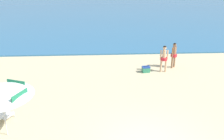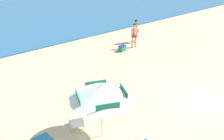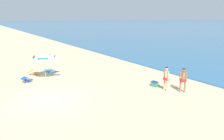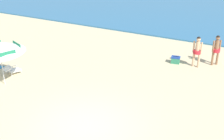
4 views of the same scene
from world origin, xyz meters
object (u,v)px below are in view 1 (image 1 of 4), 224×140
at_px(lounge_chair_beside_umbrella, 3,115).
at_px(person_standing_beside, 164,57).
at_px(person_standing_near_shore, 174,53).
at_px(beach_umbrella_striped_main, 0,90).
at_px(cooler_box, 146,69).

xyz_separation_m(lounge_chair_beside_umbrella, person_standing_beside, (8.41, 5.51, 0.74)).
height_order(lounge_chair_beside_umbrella, person_standing_near_shore, person_standing_near_shore).
height_order(beach_umbrella_striped_main, person_standing_near_shore, beach_umbrella_striped_main).
height_order(person_standing_near_shore, cooler_box, person_standing_near_shore).
distance_m(beach_umbrella_striped_main, cooler_box, 9.56).
distance_m(beach_umbrella_striped_main, lounge_chair_beside_umbrella, 2.05).
height_order(person_standing_beside, cooler_box, person_standing_beside).
relative_size(beach_umbrella_striped_main, person_standing_beside, 1.78).
xyz_separation_m(beach_umbrella_striped_main, person_standing_beside, (7.91, 6.55, -0.94)).
bearing_deg(person_standing_near_shore, lounge_chair_beside_umbrella, -146.00).
bearing_deg(person_standing_beside, person_standing_near_shore, 40.83).
xyz_separation_m(lounge_chair_beside_umbrella, cooler_box, (7.26, 5.48, -0.07)).
bearing_deg(lounge_chair_beside_umbrella, beach_umbrella_striped_main, -64.12).
height_order(beach_umbrella_striped_main, cooler_box, beach_umbrella_striped_main).
bearing_deg(cooler_box, lounge_chair_beside_umbrella, -142.97).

